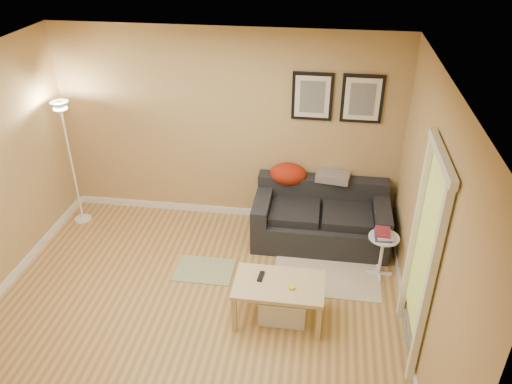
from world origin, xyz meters
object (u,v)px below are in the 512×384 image
floor_lamp (73,167)px  storage_bin (283,306)px  sofa (321,216)px  book_stack (383,234)px  side_table (381,256)px  coffee_table (279,300)px

floor_lamp → storage_bin: bearing=-26.7°
sofa → book_stack: 0.96m
book_stack → floor_lamp: floor_lamp is taller
sofa → storage_bin: (-0.33, -1.49, -0.22)m
storage_bin → side_table: 1.39m
floor_lamp → book_stack: bearing=-8.6°
sofa → side_table: size_ratio=3.16×
book_stack → floor_lamp: 4.06m
side_table → floor_lamp: (-4.02, 0.60, 0.55)m
floor_lamp → side_table: bearing=-8.5°
sofa → side_table: (0.73, -0.60, -0.11)m
side_table → floor_lamp: size_ratio=0.31×
book_stack → floor_lamp: (-4.01, 0.60, 0.24)m
sofa → coffee_table: size_ratio=1.83×
side_table → sofa: bearing=140.5°
coffee_table → floor_lamp: floor_lamp is taller
sofa → storage_bin: sofa is taller
sofa → coffee_table: (-0.38, -1.50, -0.14)m
sofa → book_stack: size_ratio=6.79×
sofa → side_table: sofa is taller
coffee_table → book_stack: bearing=27.7°
coffee_table → storage_bin: bearing=0.9°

